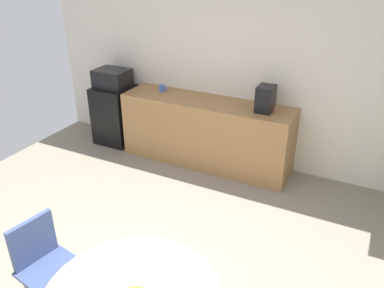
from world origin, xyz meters
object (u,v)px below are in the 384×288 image
at_px(mug_green, 162,88).
at_px(coffee_maker, 266,99).
at_px(microwave, 112,78).
at_px(chair_navy, 42,257).
at_px(mug_white, 269,108).
at_px(mini_fridge, 116,114).

distance_m(mug_green, coffee_maker, 1.50).
relative_size(microwave, chair_navy, 0.58).
height_order(mug_white, mug_green, same).
distance_m(mini_fridge, coffee_maker, 2.37).
bearing_deg(coffee_maker, chair_navy, -107.46).
bearing_deg(mug_green, mini_fridge, -174.91).
bearing_deg(coffee_maker, mini_fridge, 180.00).
xyz_separation_m(chair_navy, coffee_maker, (0.88, 2.81, 0.54)).
bearing_deg(mini_fridge, chair_navy, -63.49).
distance_m(mug_white, coffee_maker, 0.12).
bearing_deg(microwave, mini_fridge, 0.00).
xyz_separation_m(mug_white, mug_green, (-1.54, 0.07, 0.00)).
xyz_separation_m(mini_fridge, chair_navy, (1.40, -2.81, 0.09)).
bearing_deg(mini_fridge, coffee_maker, 0.00).
bearing_deg(coffee_maker, mug_white, 3.20).
bearing_deg(mug_green, coffee_maker, -2.72).
xyz_separation_m(mini_fridge, microwave, (0.00, 0.00, 0.56)).
xyz_separation_m(mini_fridge, mug_white, (2.34, 0.00, 0.51)).
relative_size(microwave, mug_white, 3.72).
xyz_separation_m(microwave, coffee_maker, (2.29, 0.00, 0.06)).
height_order(microwave, coffee_maker, coffee_maker).
bearing_deg(chair_navy, coffee_maker, 72.54).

